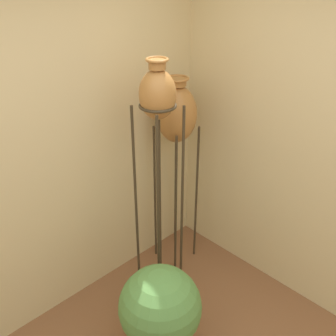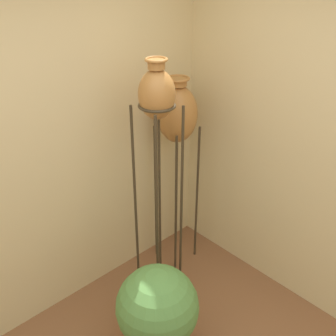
{
  "view_description": "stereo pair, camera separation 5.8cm",
  "coord_description": "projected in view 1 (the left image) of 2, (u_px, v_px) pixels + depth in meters",
  "views": [
    {
      "loc": [
        -0.84,
        -0.63,
        2.51
      ],
      "look_at": [
        1.02,
        1.27,
        1.06
      ],
      "focal_mm": 42.0,
      "sensor_mm": 36.0,
      "label": 1
    },
    {
      "loc": [
        -0.8,
        -0.67,
        2.51
      ],
      "look_at": [
        1.02,
        1.27,
        1.06
      ],
      "focal_mm": 42.0,
      "sensor_mm": 36.0,
      "label": 2
    }
  ],
  "objects": [
    {
      "name": "vase_stand_tall",
      "position": [
        158.0,
        108.0,
        2.56
      ],
      "size": [
        0.26,
        0.26,
        1.95
      ],
      "color": "#382D1E",
      "rests_on": "ground_plane"
    },
    {
      "name": "wall_back",
      "position": [
        12.0,
        161.0,
        2.51
      ],
      "size": [
        7.24,
        0.06,
        2.7
      ],
      "color": "beige",
      "rests_on": "ground_plane"
    },
    {
      "name": "potted_plant",
      "position": [
        160.0,
        312.0,
        2.62
      ],
      "size": [
        0.55,
        0.55,
        0.74
      ],
      "color": "#B26647",
      "rests_on": "ground_plane"
    },
    {
      "name": "vase_stand_medium",
      "position": [
        177.0,
        117.0,
        3.08
      ],
      "size": [
        0.32,
        0.32,
        1.7
      ],
      "color": "#382D1E",
      "rests_on": "ground_plane"
    }
  ]
}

